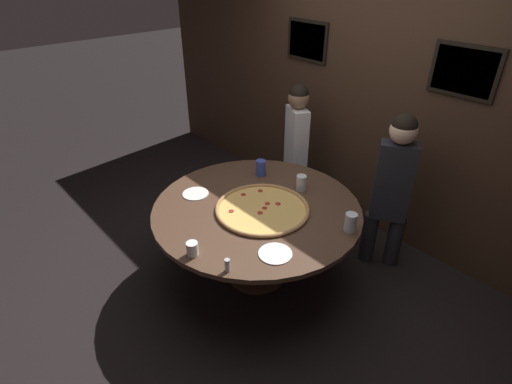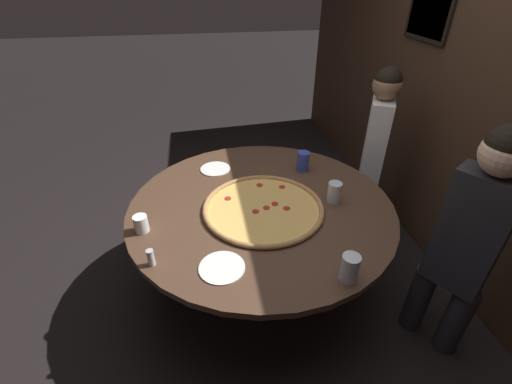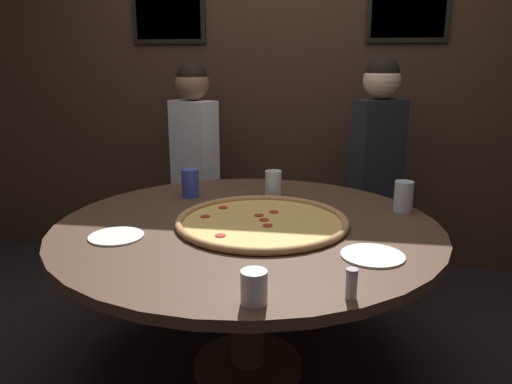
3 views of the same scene
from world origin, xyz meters
The scene contains 13 objects.
ground_plane centered at (0.00, 0.00, 0.00)m, with size 24.00×24.00×0.00m, color black.
back_wall centered at (0.00, 1.46, 1.30)m, with size 6.40×0.08×2.60m.
dining_table centered at (0.00, 0.00, 0.62)m, with size 1.71×1.71×0.74m.
giant_pizza centered at (0.07, 0.00, 0.75)m, with size 0.77×0.77×0.03m.
drink_cup_far_left centered at (0.15, -0.73, 0.79)m, with size 0.08×0.08×0.10m, color white.
drink_cup_near_left centered at (0.71, 0.30, 0.81)m, with size 0.09×0.09×0.15m, color silver.
drink_cup_front_edge centered at (0.06, 0.47, 0.81)m, with size 0.09×0.09×0.14m, color silver.
drink_cup_near_right centered at (-0.38, 0.39, 0.81)m, with size 0.09×0.09×0.15m, color #384CB7.
white_plate_far_back centered at (-0.50, -0.26, 0.74)m, with size 0.23×0.23×0.01m, color white.
white_plate_left_side centered at (0.53, -0.30, 0.74)m, with size 0.24×0.24×0.01m, color white.
condiment_shaker centered at (0.44, -0.66, 0.79)m, with size 0.04×0.04×0.10m.
diner_side_left centered at (0.63, 0.99, 0.83)m, with size 0.38×0.31×1.47m.
diner_far_right centered at (-0.54, 1.04, 0.81)m, with size 0.38×0.28×1.43m.
Camera 3 is at (0.37, -2.08, 1.45)m, focal length 35.00 mm.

